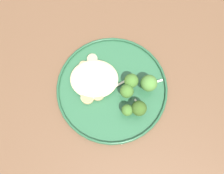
{
  "coord_description": "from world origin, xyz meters",
  "views": [
    {
      "loc": [
        -0.01,
        -0.14,
        1.34
      ],
      "look_at": [
        -0.01,
        0.03,
        0.76
      ],
      "focal_mm": 37.58,
      "sensor_mm": 36.0,
      "label": 1
    }
  ],
  "objects": [
    {
      "name": "seared_scallop_large_seared",
      "position": [
        -0.07,
        0.11,
        0.76
      ],
      "size": [
        0.03,
        0.03,
        0.02
      ],
      "color": "beige",
      "rests_on": "dinner_plate"
    },
    {
      "name": "seared_scallop_left_edge",
      "position": [
        -0.06,
        0.05,
        0.76
      ],
      "size": [
        0.03,
        0.03,
        0.02
      ],
      "color": "#E5C689",
      "rests_on": "dinner_plate"
    },
    {
      "name": "seared_scallop_front_small",
      "position": [
        -0.05,
        0.01,
        0.76
      ],
      "size": [
        0.03,
        0.03,
        0.02
      ],
      "color": "#DBB77A",
      "rests_on": "dinner_plate"
    },
    {
      "name": "broccoli_floret_small_sprig",
      "position": [
        0.02,
        0.01,
        0.78
      ],
      "size": [
        0.03,
        0.03,
        0.05
      ],
      "color": "#7A994C",
      "rests_on": "dinner_plate"
    },
    {
      "name": "onion_sliver_long_sliver",
      "position": [
        0.0,
        0.04,
        0.75
      ],
      "size": [
        0.05,
        0.03,
        0.0
      ],
      "primitive_type": "cube",
      "rotation": [
        0.0,
        0.0,
        3.68
      ],
      "color": "silver",
      "rests_on": "dinner_plate"
    },
    {
      "name": "noodle_bed",
      "position": [
        -0.06,
        0.05,
        0.76
      ],
      "size": [
        0.12,
        0.11,
        0.03
      ],
      "color": "beige",
      "rests_on": "dinner_plate"
    },
    {
      "name": "broccoli_floret_near_rim",
      "position": [
        0.04,
        0.04,
        0.78
      ],
      "size": [
        0.04,
        0.04,
        0.05
      ],
      "color": "#7A994C",
      "rests_on": "dinner_plate"
    },
    {
      "name": "onion_sliver_pale_crescent",
      "position": [
        0.1,
        0.04,
        0.75
      ],
      "size": [
        0.05,
        0.02,
        0.0
      ],
      "primitive_type": "cube",
      "rotation": [
        0.0,
        0.0,
        3.47
      ],
      "color": "silver",
      "rests_on": "dinner_plate"
    },
    {
      "name": "dinner_plate",
      "position": [
        -0.01,
        0.03,
        0.75
      ],
      "size": [
        0.29,
        0.29,
        0.02
      ],
      "color": "#235133",
      "rests_on": "wooden_dining_table"
    },
    {
      "name": "seared_scallop_right_edge",
      "position": [
        -0.07,
        -0.0,
        0.76
      ],
      "size": [
        0.03,
        0.03,
        0.02
      ],
      "color": "#DBB77A",
      "rests_on": "dinner_plate"
    },
    {
      "name": "wooden_dining_table",
      "position": [
        0.0,
        0.0,
        0.66
      ],
      "size": [
        1.4,
        1.0,
        0.74
      ],
      "color": "brown",
      "rests_on": "ground"
    },
    {
      "name": "broccoli_floret_split_head",
      "position": [
        0.03,
        -0.03,
        0.78
      ],
      "size": [
        0.03,
        0.03,
        0.04
      ],
      "color": "#7A994C",
      "rests_on": "dinner_plate"
    },
    {
      "name": "ground",
      "position": [
        0.0,
        0.0,
        0.0
      ],
      "size": [
        6.0,
        6.0,
        0.0
      ],
      "primitive_type": "plane",
      "color": "#47423D"
    },
    {
      "name": "seared_scallop_half_hidden",
      "position": [
        -0.09,
        0.09,
        0.76
      ],
      "size": [
        0.02,
        0.02,
        0.01
      ],
      "color": "#E5C689",
      "rests_on": "dinner_plate"
    },
    {
      "name": "seared_scallop_rear_pale",
      "position": [
        -0.05,
        0.07,
        0.76
      ],
      "size": [
        0.02,
        0.02,
        0.02
      ],
      "color": "#DBB77A",
      "rests_on": "dinner_plate"
    },
    {
      "name": "broccoli_floret_tall_stalk",
      "position": [
        0.05,
        -0.03,
        0.78
      ],
      "size": [
        0.04,
        0.04,
        0.05
      ],
      "color": "#89A356",
      "rests_on": "dinner_plate"
    },
    {
      "name": "broccoli_floret_beside_noodles",
      "position": [
        0.08,
        0.03,
        0.79
      ],
      "size": [
        0.04,
        0.04,
        0.06
      ],
      "color": "#89A356",
      "rests_on": "dinner_plate"
    },
    {
      "name": "onion_sliver_short_strip",
      "position": [
        0.06,
        -0.02,
        0.75
      ],
      "size": [
        0.03,
        0.04,
        0.0
      ],
      "primitive_type": "cube",
      "rotation": [
        0.0,
        0.0,
        2.08
      ],
      "color": "silver",
      "rests_on": "dinner_plate"
    }
  ]
}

